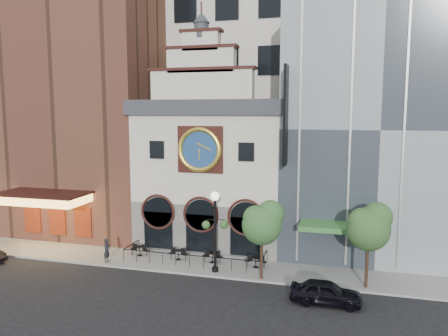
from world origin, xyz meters
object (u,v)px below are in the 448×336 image
Objects in this scene: bistro_2 at (212,257)px; tree_right at (369,226)px; bistro_0 at (140,250)px; lamppost at (215,223)px; car_right at (326,292)px; pedestrian at (107,250)px; tree_left at (263,222)px; bistro_3 at (256,261)px; bistro_1 at (178,254)px.

bistro_2 is 0.28× the size of tree_right.
bistro_0 is at bearing 179.57° from bistro_2.
lamppost is at bearing -67.41° from bistro_2.
car_right reaches higher than bistro_2.
bistro_2 is at bearing 60.91° from car_right.
bistro_0 is 0.87× the size of pedestrian.
pedestrian is (-1.72, -1.99, 0.45)m from bistro_0.
car_right reaches higher than bistro_0.
tree_right is at bearing -9.45° from bistro_2.
pedestrian is 8.84m from lamppost.
tree_left is (10.16, -2.18, 3.49)m from bistro_0.
tree_right is at bearing -92.38° from pedestrian.
tree_right is at bearing -6.29° from bistro_0.
bistro_0 is 0.28× the size of tree_right.
tree_right reaches higher than tree_left.
lamppost is 10.26m from tree_right.
bistro_0 is 15.26m from car_right.
lamppost reaches higher than bistro_3.
car_right is 0.79× the size of tree_left.
pedestrian is (-7.71, -1.95, 0.45)m from bistro_2.
bistro_1 is at bearing 179.10° from bistro_3.
bistro_2 and bistro_3 have the same top height.
bistro_3 is at bearing 48.43° from car_right.
bistro_3 is 0.87× the size of pedestrian.
lamppost is (-7.77, 3.03, 2.99)m from car_right.
tree_right is (2.48, 2.93, 3.51)m from car_right.
pedestrian is at bearing -159.56° from bistro_1.
lamppost is 3.49m from tree_left.
tree_left is at bearing 58.93° from car_right.
tree_left is at bearing -67.45° from bistro_3.
lamppost is (-2.63, -1.55, 3.10)m from bistro_3.
bistro_2 is 1.00× the size of bistro_3.
bistro_2 is 5.84m from tree_left.
tree_left reaches higher than pedestrian.
tree_right reaches higher than bistro_0.
lamppost is at bearing 68.88° from car_right.
bistro_2 is 11.69m from tree_right.
lamppost is at bearing -14.79° from bistro_0.
tree_right is (16.96, -1.87, 3.61)m from bistro_0.
bistro_1 is 12.13m from car_right.
bistro_2 is at bearing 96.99° from lamppost.
lamppost is (6.71, -1.77, 3.10)m from bistro_0.
lamppost reaches higher than bistro_1.
bistro_2 is 0.37× the size of car_right.
tree_left reaches higher than bistro_2.
pedestrian is at bearing -165.84° from bistro_2.
car_right is at bearing -130.18° from tree_right.
bistro_1 is at bearing -72.31° from pedestrian.
bistro_1 is at bearing -178.35° from bistro_2.
tree_left is at bearing -22.34° from lamppost.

